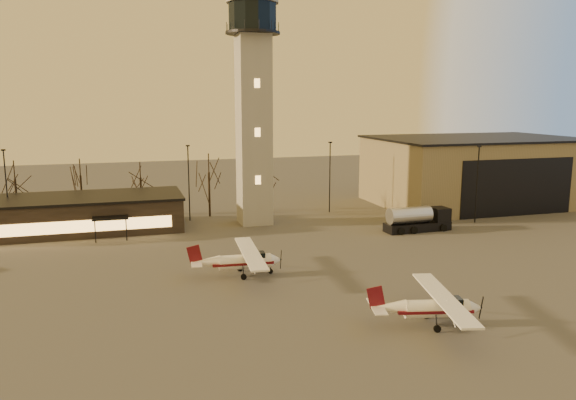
{
  "coord_description": "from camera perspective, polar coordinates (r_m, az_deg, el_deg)",
  "views": [
    {
      "loc": [
        -16.51,
        -40.35,
        16.08
      ],
      "look_at": [
        -0.53,
        13.0,
        6.04
      ],
      "focal_mm": 35.0,
      "sensor_mm": 36.0,
      "label": 1
    }
  ],
  "objects": [
    {
      "name": "cessna_rear",
      "position": [
        52.26,
        -4.24,
        -6.48
      ],
      "size": [
        9.13,
        11.53,
        3.17
      ],
      "rotation": [
        0.0,
        0.0,
        -0.08
      ],
      "color": "white",
      "rests_on": "ground"
    },
    {
      "name": "tree_row",
      "position": [
        80.2,
        -14.55,
        2.63
      ],
      "size": [
        37.2,
        9.2,
        8.8
      ],
      "color": "black",
      "rests_on": "ground"
    },
    {
      "name": "control_tower",
      "position": [
        72.26,
        -3.53,
        10.4
      ],
      "size": [
        6.8,
        6.8,
        32.6
      ],
      "color": "#A5A19C",
      "rests_on": "ground"
    },
    {
      "name": "ground",
      "position": [
        46.47,
        5.32,
        -10.07
      ],
      "size": [
        220.0,
        220.0,
        0.0
      ],
      "primitive_type": "plane",
      "color": "#464340",
      "rests_on": "ground"
    },
    {
      "name": "fuel_truck",
      "position": [
        71.06,
        12.99,
        -2.12
      ],
      "size": [
        8.41,
        2.97,
        3.09
      ],
      "rotation": [
        0.0,
        0.0,
        0.03
      ],
      "color": "black",
      "rests_on": "ground"
    },
    {
      "name": "hangar",
      "position": [
        91.66,
        18.45,
        2.85
      ],
      "size": [
        30.6,
        20.6,
        10.3
      ],
      "color": "#827355",
      "rests_on": "ground"
    },
    {
      "name": "cessna_front",
      "position": [
        42.48,
        15.01,
        -10.87
      ],
      "size": [
        8.89,
        11.12,
        3.07
      ],
      "rotation": [
        0.0,
        0.0,
        -0.24
      ],
      "color": "white",
      "rests_on": "ground"
    },
    {
      "name": "light_poles",
      "position": [
        74.12,
        -3.24,
        1.93
      ],
      "size": [
        58.5,
        12.25,
        10.14
      ],
      "color": "black",
      "rests_on": "ground"
    },
    {
      "name": "terminal",
      "position": [
        73.86,
        -20.62,
        -1.31
      ],
      "size": [
        25.4,
        12.2,
        4.3
      ],
      "color": "black",
      "rests_on": "ground"
    }
  ]
}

